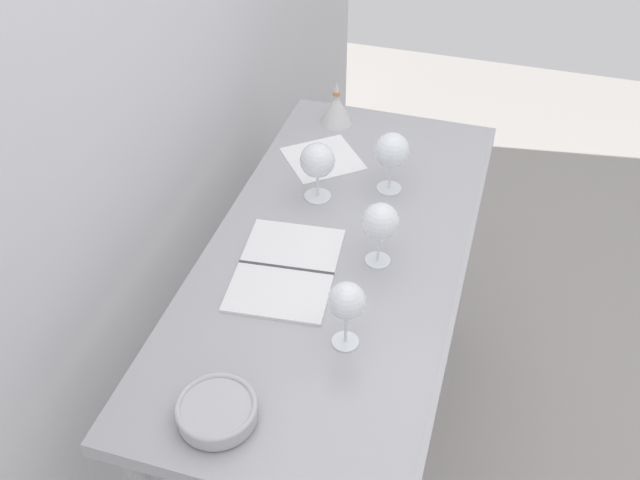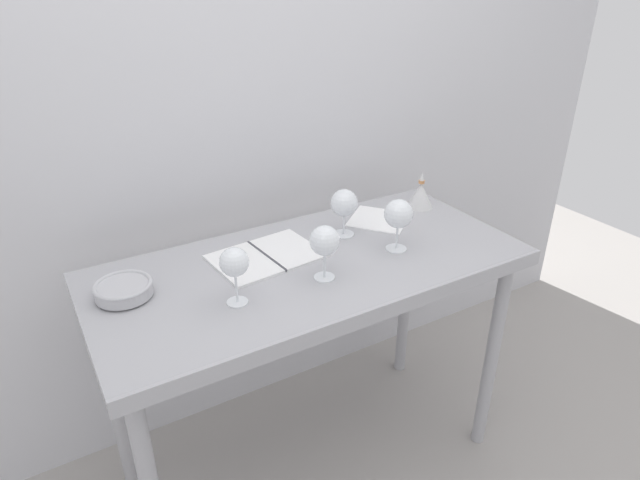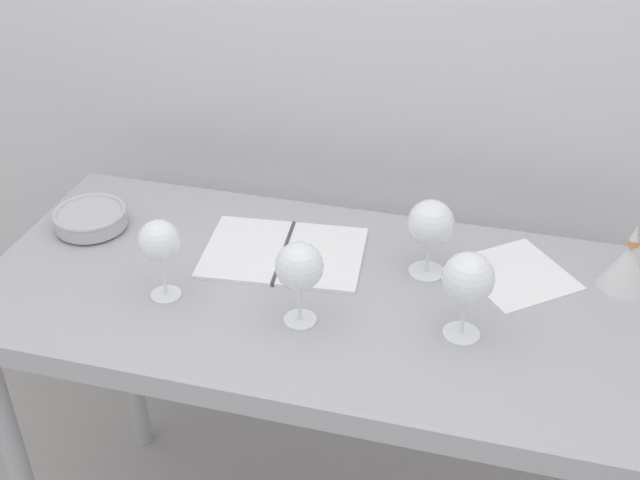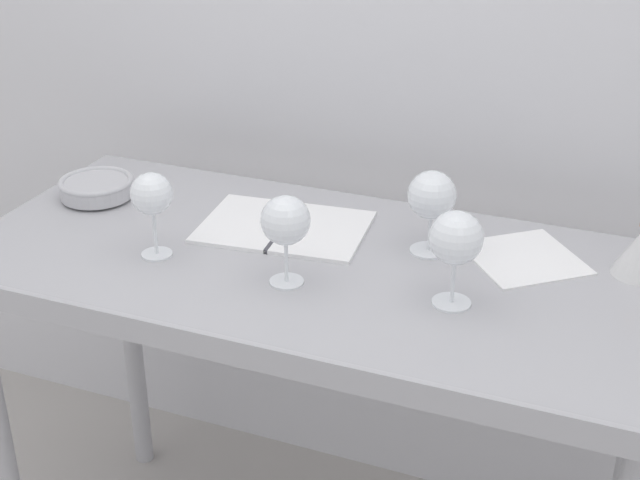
{
  "view_description": "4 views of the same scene",
  "coord_description": "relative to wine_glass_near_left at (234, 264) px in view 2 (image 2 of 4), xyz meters",
  "views": [
    {
      "loc": [
        -1.33,
        -0.36,
        2.11
      ],
      "look_at": [
        -0.04,
        0.03,
        0.95
      ],
      "focal_mm": 40.27,
      "sensor_mm": 36.0,
      "label": 1
    },
    {
      "loc": [
        -0.75,
        -1.34,
        1.76
      ],
      "look_at": [
        0.03,
        -0.01,
        0.97
      ],
      "focal_mm": 30.62,
      "sensor_mm": 36.0,
      "label": 2
    },
    {
      "loc": [
        0.33,
        -1.25,
        1.86
      ],
      "look_at": [
        -0.01,
        0.03,
        1.0
      ],
      "focal_mm": 44.18,
      "sensor_mm": 36.0,
      "label": 3
    },
    {
      "loc": [
        0.59,
        -1.46,
        1.72
      ],
      "look_at": [
        0.01,
        -0.0,
        0.94
      ],
      "focal_mm": 50.81,
      "sensor_mm": 36.0,
      "label": 4
    }
  ],
  "objects": [
    {
      "name": "wine_glass_near_right",
      "position": [
        0.59,
        0.03,
        -0.0
      ],
      "size": [
        0.1,
        0.1,
        0.18
      ],
      "color": "white",
      "rests_on": "steel_counter"
    },
    {
      "name": "tasting_bowl",
      "position": [
        -0.27,
        0.19,
        -0.1
      ],
      "size": [
        0.17,
        0.17,
        0.05
      ],
      "color": "#4C4C4C",
      "rests_on": "steel_counter"
    },
    {
      "name": "wine_glass_near_center",
      "position": [
        0.28,
        -0.01,
        -0.0
      ],
      "size": [
        0.09,
        0.09,
        0.17
      ],
      "color": "white",
      "rests_on": "steel_counter"
    },
    {
      "name": "back_wall",
      "position": [
        0.3,
        0.6,
        0.27
      ],
      "size": [
        3.8,
        0.04,
        2.6
      ],
      "primitive_type": "cube",
      "color": "silver",
      "rests_on": "ground_plane"
    },
    {
      "name": "decanter_funnel",
      "position": [
        0.89,
        0.27,
        -0.08
      ],
      "size": [
        0.1,
        0.1,
        0.14
      ],
      "color": "silver",
      "rests_on": "steel_counter"
    },
    {
      "name": "ground_plane",
      "position": [
        0.3,
        0.11,
        -1.03
      ],
      "size": [
        6.0,
        6.0,
        0.0
      ],
      "primitive_type": "plane",
      "color": "#9F9A95"
    },
    {
      "name": "open_notebook",
      "position": [
        0.19,
        0.2,
        -0.12
      ],
      "size": [
        0.36,
        0.27,
        0.01
      ],
      "rotation": [
        0.0,
        0.0,
        0.1
      ],
      "color": "white",
      "rests_on": "steel_counter"
    },
    {
      "name": "wine_glass_far_right",
      "position": [
        0.49,
        0.21,
        -0.01
      ],
      "size": [
        0.1,
        0.1,
        0.17
      ],
      "color": "white",
      "rests_on": "steel_counter"
    },
    {
      "name": "tasting_sheet_upper",
      "position": [
        0.68,
        0.25,
        -0.13
      ],
      "size": [
        0.28,
        0.28,
        0.0
      ],
      "primitive_type": "cube",
      "rotation": [
        0.0,
        0.0,
        0.69
      ],
      "color": "white",
      "rests_on": "steel_counter"
    },
    {
      "name": "steel_counter",
      "position": [
        0.3,
        0.1,
        -0.23
      ],
      "size": [
        1.4,
        0.65,
        0.9
      ],
      "color": "#A7A7AC",
      "rests_on": "ground_plane"
    },
    {
      "name": "wine_glass_near_left",
      "position": [
        0.0,
        0.0,
        0.0
      ],
      "size": [
        0.08,
        0.08,
        0.17
      ],
      "color": "white",
      "rests_on": "steel_counter"
    }
  ]
}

